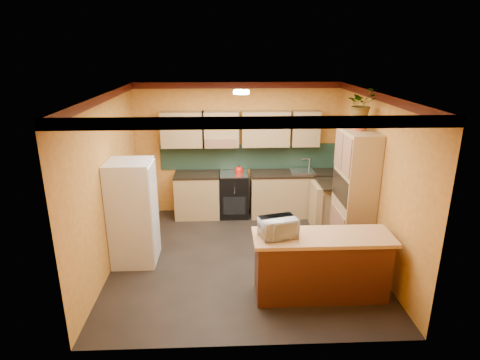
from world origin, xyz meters
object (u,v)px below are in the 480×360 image
(fridge, at_px, (133,213))
(pantry, at_px, (354,193))
(microwave, at_px, (278,227))
(base_cabinets_back, at_px, (264,195))
(stove, at_px, (234,194))
(breakfast_bar, at_px, (321,267))

(fridge, height_order, pantry, pantry)
(fridge, relative_size, microwave, 3.54)
(base_cabinets_back, bearing_deg, stove, -180.00)
(stove, xyz_separation_m, breakfast_bar, (1.12, -2.92, -0.02))
(pantry, distance_m, microwave, 1.92)
(base_cabinets_back, xyz_separation_m, breakfast_bar, (0.50, -2.92, 0.00))
(base_cabinets_back, height_order, stove, stove)
(base_cabinets_back, height_order, fridge, fridge)
(microwave, bearing_deg, fridge, 138.14)
(breakfast_bar, bearing_deg, base_cabinets_back, 99.71)
(stove, bearing_deg, microwave, -80.13)
(microwave, bearing_deg, breakfast_bar, -15.21)
(pantry, xyz_separation_m, breakfast_bar, (-0.82, -1.28, -0.61))
(stove, distance_m, fridge, 2.50)
(stove, distance_m, pantry, 2.61)
(base_cabinets_back, bearing_deg, fridge, -141.22)
(pantry, bearing_deg, stove, 139.87)
(fridge, bearing_deg, stove, 47.91)
(breakfast_bar, bearing_deg, fridge, 158.67)
(fridge, bearing_deg, pantry, 3.07)
(stove, relative_size, fridge, 0.54)
(base_cabinets_back, bearing_deg, microwave, -92.31)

